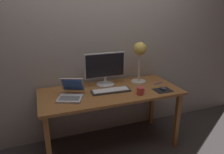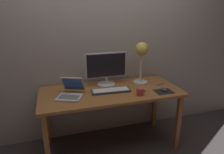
{
  "view_description": "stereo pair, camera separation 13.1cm",
  "coord_description": "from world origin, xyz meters",
  "px_view_note": "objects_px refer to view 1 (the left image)",
  "views": [
    {
      "loc": [
        -0.73,
        -2.07,
        1.65
      ],
      "look_at": [
        -0.0,
        -0.05,
        0.92
      ],
      "focal_mm": 33.14,
      "sensor_mm": 36.0,
      "label": 1
    },
    {
      "loc": [
        -0.61,
        -2.11,
        1.65
      ],
      "look_at": [
        -0.0,
        -0.05,
        0.92
      ],
      "focal_mm": 33.14,
      "sensor_mm": 36.0,
      "label": 2
    }
  ],
  "objects_px": {
    "coffee_mug": "(140,91)",
    "pen": "(158,83)",
    "laptop": "(71,92)",
    "desk_lamp": "(140,53)",
    "monitor": "(105,68)",
    "keyboard_main": "(111,91)",
    "mouse": "(163,88)"
  },
  "relations": [
    {
      "from": "monitor",
      "to": "keyboard_main",
      "type": "relative_size",
      "value": 1.11
    },
    {
      "from": "mouse",
      "to": "pen",
      "type": "relative_size",
      "value": 0.69
    },
    {
      "from": "keyboard_main",
      "to": "mouse",
      "type": "xyz_separation_m",
      "value": [
        0.58,
        -0.15,
        0.01
      ]
    },
    {
      "from": "desk_lamp",
      "to": "keyboard_main",
      "type": "bearing_deg",
      "value": -157.95
    },
    {
      "from": "mouse",
      "to": "coffee_mug",
      "type": "relative_size",
      "value": 0.84
    },
    {
      "from": "monitor",
      "to": "keyboard_main",
      "type": "bearing_deg",
      "value": -91.92
    },
    {
      "from": "mouse",
      "to": "coffee_mug",
      "type": "bearing_deg",
      "value": -175.53
    },
    {
      "from": "keyboard_main",
      "to": "pen",
      "type": "distance_m",
      "value": 0.64
    },
    {
      "from": "laptop",
      "to": "coffee_mug",
      "type": "relative_size",
      "value": 3.33
    },
    {
      "from": "desk_lamp",
      "to": "pen",
      "type": "bearing_deg",
      "value": -34.42
    },
    {
      "from": "coffee_mug",
      "to": "mouse",
      "type": "bearing_deg",
      "value": 4.47
    },
    {
      "from": "pen",
      "to": "keyboard_main",
      "type": "bearing_deg",
      "value": -176.47
    },
    {
      "from": "laptop",
      "to": "mouse",
      "type": "distance_m",
      "value": 1.04
    },
    {
      "from": "keyboard_main",
      "to": "coffee_mug",
      "type": "bearing_deg",
      "value": -32.64
    },
    {
      "from": "laptop",
      "to": "pen",
      "type": "relative_size",
      "value": 2.71
    },
    {
      "from": "desk_lamp",
      "to": "mouse",
      "type": "bearing_deg",
      "value": -67.03
    },
    {
      "from": "keyboard_main",
      "to": "pen",
      "type": "height_order",
      "value": "keyboard_main"
    },
    {
      "from": "monitor",
      "to": "coffee_mug",
      "type": "relative_size",
      "value": 4.37
    },
    {
      "from": "desk_lamp",
      "to": "pen",
      "type": "relative_size",
      "value": 3.65
    },
    {
      "from": "desk_lamp",
      "to": "coffee_mug",
      "type": "bearing_deg",
      "value": -114.43
    },
    {
      "from": "monitor",
      "to": "pen",
      "type": "distance_m",
      "value": 0.7
    },
    {
      "from": "coffee_mug",
      "to": "pen",
      "type": "height_order",
      "value": "coffee_mug"
    },
    {
      "from": "laptop",
      "to": "mouse",
      "type": "xyz_separation_m",
      "value": [
        1.02,
        -0.17,
        -0.04
      ]
    },
    {
      "from": "keyboard_main",
      "to": "pen",
      "type": "xyz_separation_m",
      "value": [
        0.64,
        0.04,
        -0.01
      ]
    },
    {
      "from": "keyboard_main",
      "to": "laptop",
      "type": "xyz_separation_m",
      "value": [
        -0.44,
        0.01,
        0.04
      ]
    },
    {
      "from": "monitor",
      "to": "coffee_mug",
      "type": "distance_m",
      "value": 0.52
    },
    {
      "from": "monitor",
      "to": "laptop",
      "type": "xyz_separation_m",
      "value": [
        -0.45,
        -0.21,
        -0.16
      ]
    },
    {
      "from": "laptop",
      "to": "pen",
      "type": "bearing_deg",
      "value": 1.32
    },
    {
      "from": "coffee_mug",
      "to": "pen",
      "type": "bearing_deg",
      "value": 30.87
    },
    {
      "from": "mouse",
      "to": "coffee_mug",
      "type": "xyz_separation_m",
      "value": [
        -0.3,
        -0.02,
        0.02
      ]
    },
    {
      "from": "monitor",
      "to": "coffee_mug",
      "type": "bearing_deg",
      "value": -56.32
    },
    {
      "from": "desk_lamp",
      "to": "mouse",
      "type": "xyz_separation_m",
      "value": [
        0.14,
        -0.33,
        -0.36
      ]
    }
  ]
}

